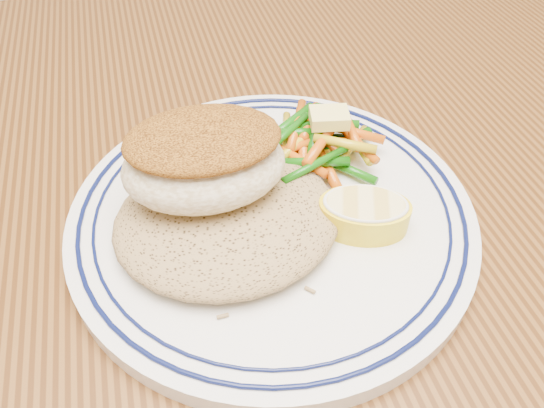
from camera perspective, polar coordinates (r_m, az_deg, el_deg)
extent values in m
cube|color=#44250D|center=(0.38, 1.21, -5.94)|extent=(1.50, 0.90, 0.04)
cylinder|color=white|center=(0.37, 0.00, -1.36)|extent=(0.28, 0.28, 0.01)
torus|color=#0A113F|center=(0.37, 0.00, -0.44)|extent=(0.26, 0.26, 0.00)
torus|color=#0A113F|center=(0.37, 0.00, -0.44)|extent=(0.24, 0.24, 0.00)
ellipsoid|color=olive|center=(0.34, -4.85, -1.20)|extent=(0.15, 0.13, 0.03)
ellipsoid|color=#F4EAC9|center=(0.34, -7.29, 4.06)|extent=(0.11, 0.08, 0.05)
ellipsoid|color=#8E5616|center=(0.32, -7.50, 6.96)|extent=(0.10, 0.08, 0.02)
cylinder|color=gold|center=(0.40, 5.32, 5.26)|extent=(0.06, 0.01, 0.01)
cylinder|color=#125A0B|center=(0.42, 4.76, 7.07)|extent=(0.06, 0.03, 0.01)
cylinder|color=#125A0B|center=(0.39, 7.81, 3.89)|extent=(0.04, 0.05, 0.01)
cylinder|color=#CC550A|center=(0.39, 5.93, 3.99)|extent=(0.01, 0.05, 0.01)
cylinder|color=#125A0B|center=(0.41, 7.79, 6.45)|extent=(0.05, 0.02, 0.01)
cylinder|color=#CC550A|center=(0.42, 5.41, 7.07)|extent=(0.02, 0.05, 0.01)
cylinder|color=#CC550A|center=(0.40, 3.14, 5.54)|extent=(0.05, 0.01, 0.01)
cylinder|color=gold|center=(0.41, 8.70, 6.40)|extent=(0.04, 0.04, 0.01)
cylinder|color=#CC550A|center=(0.41, 5.90, 6.66)|extent=(0.05, 0.03, 0.01)
cylinder|color=gold|center=(0.42, 1.57, 7.74)|extent=(0.02, 0.05, 0.01)
cylinder|color=#CC550A|center=(0.40, 3.42, 6.83)|extent=(0.02, 0.05, 0.01)
cylinder|color=#125A0B|center=(0.41, 5.41, 7.61)|extent=(0.04, 0.04, 0.01)
cylinder|color=gold|center=(0.41, 9.16, 6.55)|extent=(0.01, 0.05, 0.01)
cylinder|color=#CC550A|center=(0.42, 4.12, 8.10)|extent=(0.05, 0.01, 0.01)
cylinder|color=#CC550A|center=(0.40, 1.99, 5.94)|extent=(0.06, 0.03, 0.01)
cylinder|color=#CC550A|center=(0.39, 1.92, 5.90)|extent=(0.05, 0.01, 0.01)
cylinder|color=#CC550A|center=(0.38, 2.91, 4.83)|extent=(0.03, 0.05, 0.01)
cylinder|color=#CC550A|center=(0.42, 4.13, 8.81)|extent=(0.03, 0.04, 0.01)
cylinder|color=#125A0B|center=(0.38, 4.78, 4.52)|extent=(0.05, 0.01, 0.01)
cylinder|color=#CC550A|center=(0.41, 8.23, 7.81)|extent=(0.05, 0.04, 0.01)
cylinder|color=#125A0B|center=(0.42, 5.58, 8.65)|extent=(0.05, 0.03, 0.01)
cylinder|color=gold|center=(0.40, 3.06, 6.82)|extent=(0.05, 0.04, 0.01)
cylinder|color=#125A0B|center=(0.40, 4.64, 7.87)|extent=(0.03, 0.05, 0.01)
cylinder|color=#CC550A|center=(0.41, 2.64, 8.47)|extent=(0.03, 0.05, 0.01)
cylinder|color=#CC550A|center=(0.40, 8.66, 7.06)|extent=(0.02, 0.06, 0.01)
cylinder|color=#125A0B|center=(0.41, 1.87, 8.63)|extent=(0.05, 0.04, 0.01)
cylinder|color=#125A0B|center=(0.40, 2.80, 7.68)|extent=(0.05, 0.02, 0.01)
cylinder|color=#125A0B|center=(0.40, 1.60, 7.95)|extent=(0.05, 0.01, 0.01)
cylinder|color=#CC550A|center=(0.39, 5.27, 6.48)|extent=(0.04, 0.05, 0.01)
cylinder|color=#CC550A|center=(0.41, 8.47, 8.04)|extent=(0.01, 0.05, 0.01)
cylinder|color=#125A0B|center=(0.39, 1.62, 7.63)|extent=(0.04, 0.04, 0.01)
cylinder|color=gold|center=(0.39, 7.86, 6.44)|extent=(0.04, 0.03, 0.01)
cylinder|color=#125A0B|center=(0.37, 4.74, 4.30)|extent=(0.06, 0.03, 0.01)
cube|color=#FBED7B|center=(0.39, 6.18, 9.23)|extent=(0.03, 0.03, 0.01)
torus|color=white|center=(0.34, 10.05, 0.05)|extent=(0.07, 0.07, 0.00)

